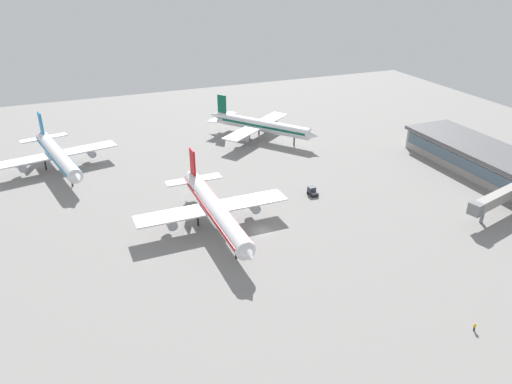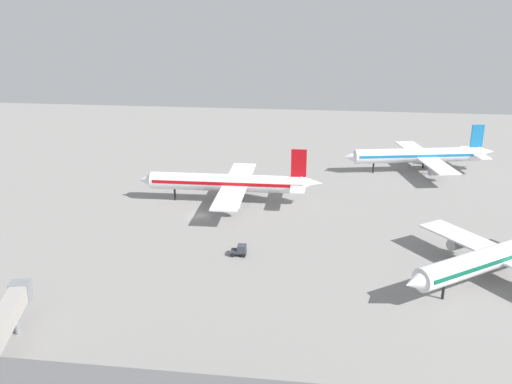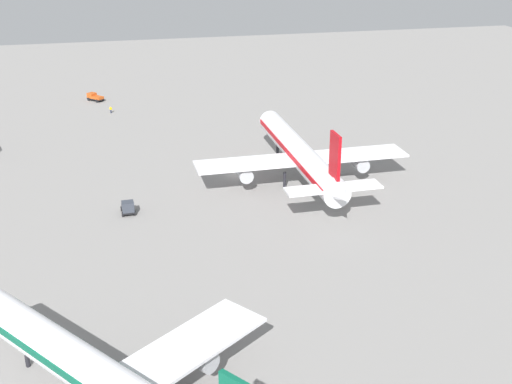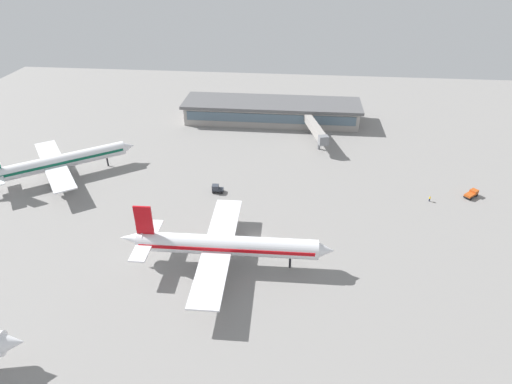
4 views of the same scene
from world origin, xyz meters
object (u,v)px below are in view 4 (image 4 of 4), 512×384
object	(u,v)px
airplane_taxiing	(59,162)
pushback_tractor	(472,194)
airplane_at_gate	(225,245)
ground_crew_worker	(430,199)
baggage_tug	(217,189)

from	to	relation	value
airplane_taxiing	pushback_tractor	world-z (taller)	airplane_taxiing
airplane_at_gate	ground_crew_worker	bearing A→B (deg)	30.28
pushback_tractor	baggage_tug	distance (m)	72.83
airplane_taxiing	ground_crew_worker	size ratio (longest dim) A/B	23.41
airplane_at_gate	pushback_tractor	xyz separation A→B (m)	(-65.13, -35.83, -4.35)
baggage_tug	ground_crew_worker	bearing A→B (deg)	178.73
airplane_at_gate	baggage_tug	world-z (taller)	airplane_at_gate
airplane_taxiing	ground_crew_worker	xyz separation A→B (m)	(-109.31, 3.29, -4.25)
pushback_tractor	airplane_taxiing	bearing A→B (deg)	137.98
airplane_taxiing	baggage_tug	bearing A→B (deg)	-41.82
pushback_tractor	ground_crew_worker	distance (m)	12.99
pushback_tractor	ground_crew_worker	xyz separation A→B (m)	(12.45, 3.70, -0.12)
airplane_at_gate	baggage_tug	distance (m)	32.27
airplane_at_gate	baggage_tug	bearing A→B (deg)	102.53
airplane_taxiing	ground_crew_worker	world-z (taller)	airplane_taxiing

